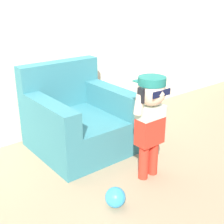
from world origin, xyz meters
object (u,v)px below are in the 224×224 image
Objects in this scene: side_table at (121,111)px; toy_ball at (115,197)px; armchair at (78,121)px; person_child at (151,112)px.

side_table is 2.34× the size of toy_ball.
person_child is at bearing -78.53° from armchair.
person_child reaches higher than armchair.
armchair is 1.03× the size of person_child.
toy_ball is (-0.55, -0.16, -0.58)m from person_child.
toy_ball is at bearing -107.72° from armchair.
side_table reaches higher than toy_ball.
armchair is 0.72m from side_table.
armchair is 5.97× the size of toy_ball.
toy_ball is (-0.36, -1.11, -0.24)m from armchair.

